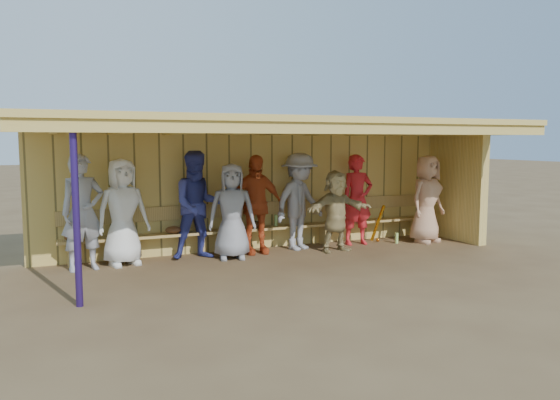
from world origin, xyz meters
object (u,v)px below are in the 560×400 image
object	(u,v)px
player_c	(198,205)
bench	(264,223)
player_g	(357,200)
player_h	(427,199)
player_a	(83,212)
player_d	(255,204)
player_e	(299,202)
player_b	(123,212)
player_extra	(232,211)
player_f	(336,211)

from	to	relation	value
player_c	bench	size ratio (longest dim) A/B	0.26
player_g	player_h	xyz separation A→B (m)	(1.45, -0.39, -0.01)
player_a	player_d	distance (m)	3.08
player_c	player_e	distance (m)	2.03
bench	player_b	bearing A→B (deg)	-173.63
bench	player_extra	bearing A→B (deg)	-146.25
player_f	player_extra	size ratio (longest dim) A/B	0.91
player_b	player_g	distance (m)	4.67
player_g	bench	distance (m)	2.00
player_a	player_b	world-z (taller)	player_a
player_e	player_extra	size ratio (longest dim) A/B	1.10
player_d	player_h	xyz separation A→B (m)	(3.70, -0.39, -0.02)
player_h	player_a	bearing A→B (deg)	162.44
bench	player_e	bearing A→B (deg)	-26.31
player_a	player_b	bearing A→B (deg)	-2.17
player_d	bench	bearing A→B (deg)	46.72
player_h	bench	bearing A→B (deg)	152.99
player_extra	bench	world-z (taller)	player_extra
player_f	player_extra	distance (m)	2.04
player_a	player_extra	xyz separation A→B (m)	(2.52, -0.14, -0.10)
player_f	player_extra	xyz separation A→B (m)	(-2.03, 0.20, 0.08)
player_f	player_b	bearing A→B (deg)	167.42
player_d	player_f	distance (m)	1.56
player_extra	player_c	bearing A→B (deg)	168.45
player_c	player_d	bearing A→B (deg)	3.91
player_a	player_c	distance (m)	1.98
player_b	player_c	world-z (taller)	player_c
player_b	player_e	xyz separation A→B (m)	(3.35, 0.00, 0.03)
player_d	player_g	distance (m)	2.25
player_f	bench	xyz separation A→B (m)	(-1.17, 0.78, -0.26)
player_a	player_f	xyz separation A→B (m)	(4.55, -0.34, -0.17)
player_c	player_d	size ratio (longest dim) A/B	1.04
player_c	player_f	xyz separation A→B (m)	(2.58, -0.46, -0.19)
player_d	player_extra	world-z (taller)	player_d
player_d	player_extra	xyz separation A→B (m)	(-0.55, -0.27, -0.07)
bench	player_a	bearing A→B (deg)	-172.64
player_h	bench	xyz separation A→B (m)	(-3.39, 0.70, -0.39)
player_g	player_extra	xyz separation A→B (m)	(-2.80, -0.27, -0.06)
player_g	player_a	bearing A→B (deg)	-173.26
player_a	player_extra	size ratio (longest dim) A/B	1.11
player_e	player_g	size ratio (longest dim) A/B	1.02
player_b	player_d	distance (m)	2.42
player_d	player_b	bearing A→B (deg)	-177.54
player_c	player_g	distance (m)	3.35
player_e	player_c	bearing A→B (deg)	158.96
player_g	player_d	bearing A→B (deg)	-174.68
player_extra	bench	xyz separation A→B (m)	(0.86, 0.58, -0.34)
bench	player_f	bearing A→B (deg)	-33.65
player_b	player_e	world-z (taller)	player_e
player_f	player_g	world-z (taller)	player_g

